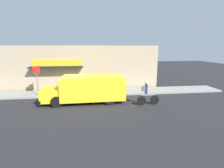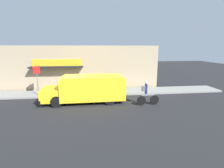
{
  "view_description": "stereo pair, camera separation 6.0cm",
  "coord_description": "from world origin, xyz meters",
  "views": [
    {
      "loc": [
        1.67,
        -14.49,
        4.18
      ],
      "look_at": [
        3.52,
        -0.2,
        1.1
      ],
      "focal_mm": 28.0,
      "sensor_mm": 36.0,
      "label": 1
    },
    {
      "loc": [
        1.73,
        -14.49,
        4.18
      ],
      "look_at": [
        3.52,
        -0.2,
        1.1
      ],
      "focal_mm": 28.0,
      "sensor_mm": 36.0,
      "label": 2
    }
  ],
  "objects": [
    {
      "name": "ground_plane",
      "position": [
        0.0,
        0.0,
        0.0
      ],
      "size": [
        70.0,
        70.0,
        0.0
      ],
      "primitive_type": "plane",
      "color": "#232326"
    },
    {
      "name": "storefront",
      "position": [
        -0.06,
        2.53,
        2.16
      ],
      "size": [
        17.02,
        1.08,
        4.3
      ],
      "color": "tan",
      "rests_on": "ground_plane"
    },
    {
      "name": "trash_bin",
      "position": [
        3.98,
        1.3,
        0.51
      ],
      "size": [
        0.52,
        0.52,
        0.74
      ],
      "color": "slate",
      "rests_on": "sidewalk"
    },
    {
      "name": "school_bus",
      "position": [
        1.49,
        -1.36,
        1.07
      ],
      "size": [
        6.17,
        2.77,
        2.03
      ],
      "rotation": [
        0.0,
        0.0,
        0.01
      ],
      "color": "yellow",
      "rests_on": "ground_plane"
    },
    {
      "name": "cyclist",
      "position": [
        5.73,
        -2.73,
        0.85
      ],
      "size": [
        1.7,
        0.22,
        1.78
      ],
      "rotation": [
        0.0,
        0.0,
        0.06
      ],
      "color": "black",
      "rests_on": "ground_plane"
    },
    {
      "name": "stop_sign_post",
      "position": [
        -2.68,
        0.45,
        1.83
      ],
      "size": [
        0.45,
        0.45,
        2.53
      ],
      "color": "slate",
      "rests_on": "sidewalk"
    },
    {
      "name": "sidewalk",
      "position": [
        0.0,
        1.13,
        0.07
      ],
      "size": [
        28.0,
        2.25,
        0.14
      ],
      "color": "gray",
      "rests_on": "ground_plane"
    }
  ]
}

